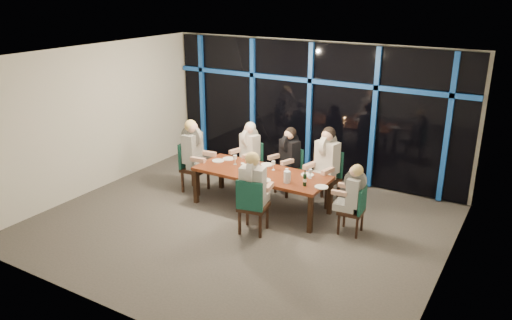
{
  "coord_description": "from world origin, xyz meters",
  "views": [
    {
      "loc": [
        4.43,
        -6.85,
        4.12
      ],
      "look_at": [
        0.0,
        0.6,
        1.05
      ],
      "focal_mm": 35.0,
      "sensor_mm": 36.0,
      "label": 1
    }
  ],
  "objects_px": {
    "chair_far_mid": "(291,168)",
    "diner_far_left": "(249,145)",
    "diner_end_right": "(353,189)",
    "diner_near_mid": "(253,180)",
    "chair_end_left": "(191,164)",
    "diner_far_right": "(326,155)",
    "chair_end_right": "(356,208)",
    "chair_near_mid": "(252,204)",
    "diner_far_mid": "(288,151)",
    "chair_far_right": "(328,174)",
    "dining_table": "(261,175)",
    "diner_end_left": "(194,146)",
    "chair_far_left": "(251,161)",
    "wine_bottle": "(305,180)",
    "water_pitcher": "(287,177)"
  },
  "relations": [
    {
      "from": "chair_far_right",
      "to": "diner_far_right",
      "type": "relative_size",
      "value": 1.03
    },
    {
      "from": "diner_far_right",
      "to": "diner_near_mid",
      "type": "xyz_separation_m",
      "value": [
        -0.58,
        -1.75,
        -0.04
      ]
    },
    {
      "from": "chair_end_right",
      "to": "chair_near_mid",
      "type": "relative_size",
      "value": 0.86
    },
    {
      "from": "wine_bottle",
      "to": "chair_far_left",
      "type": "bearing_deg",
      "value": 147.81
    },
    {
      "from": "diner_far_mid",
      "to": "diner_near_mid",
      "type": "xyz_separation_m",
      "value": [
        0.27,
        -1.82,
        0.05
      ]
    },
    {
      "from": "chair_far_mid",
      "to": "diner_far_left",
      "type": "xyz_separation_m",
      "value": [
        -0.93,
        -0.15,
        0.38
      ]
    },
    {
      "from": "chair_end_left",
      "to": "diner_far_left",
      "type": "distance_m",
      "value": 1.26
    },
    {
      "from": "chair_end_right",
      "to": "diner_end_right",
      "type": "relative_size",
      "value": 1.03
    },
    {
      "from": "chair_far_right",
      "to": "chair_end_left",
      "type": "relative_size",
      "value": 1.01
    },
    {
      "from": "chair_far_right",
      "to": "diner_far_left",
      "type": "distance_m",
      "value": 1.81
    },
    {
      "from": "diner_end_left",
      "to": "wine_bottle",
      "type": "bearing_deg",
      "value": -99.85
    },
    {
      "from": "chair_end_right",
      "to": "diner_near_mid",
      "type": "bearing_deg",
      "value": -65.6
    },
    {
      "from": "diner_far_mid",
      "to": "chair_near_mid",
      "type": "bearing_deg",
      "value": -60.4
    },
    {
      "from": "chair_end_right",
      "to": "diner_far_left",
      "type": "height_order",
      "value": "diner_far_left"
    },
    {
      "from": "dining_table",
      "to": "diner_near_mid",
      "type": "height_order",
      "value": "diner_near_mid"
    },
    {
      "from": "chair_far_right",
      "to": "diner_far_mid",
      "type": "xyz_separation_m",
      "value": [
        -0.87,
        -0.02,
        0.33
      ]
    },
    {
      "from": "chair_end_right",
      "to": "diner_far_left",
      "type": "bearing_deg",
      "value": -112.48
    },
    {
      "from": "dining_table",
      "to": "chair_near_mid",
      "type": "xyz_separation_m",
      "value": [
        0.39,
        -1.0,
        -0.11
      ]
    },
    {
      "from": "dining_table",
      "to": "chair_end_right",
      "type": "distance_m",
      "value": 1.94
    },
    {
      "from": "dining_table",
      "to": "water_pitcher",
      "type": "xyz_separation_m",
      "value": [
        0.67,
        -0.24,
        0.18
      ]
    },
    {
      "from": "diner_far_left",
      "to": "diner_far_right",
      "type": "xyz_separation_m",
      "value": [
        1.75,
        0.0,
        0.09
      ]
    },
    {
      "from": "chair_far_right",
      "to": "diner_end_left",
      "type": "distance_m",
      "value": 2.77
    },
    {
      "from": "chair_far_right",
      "to": "water_pitcher",
      "type": "height_order",
      "value": "chair_far_right"
    },
    {
      "from": "diner_end_right",
      "to": "diner_far_left",
      "type": "bearing_deg",
      "value": -113.06
    },
    {
      "from": "dining_table",
      "to": "chair_near_mid",
      "type": "bearing_deg",
      "value": -68.63
    },
    {
      "from": "dining_table",
      "to": "wine_bottle",
      "type": "distance_m",
      "value": 1.04
    },
    {
      "from": "chair_far_mid",
      "to": "chair_near_mid",
      "type": "distance_m",
      "value": 2.0
    },
    {
      "from": "dining_table",
      "to": "chair_far_right",
      "type": "bearing_deg",
      "value": 43.73
    },
    {
      "from": "chair_end_left",
      "to": "diner_end_right",
      "type": "relative_size",
      "value": 1.23
    },
    {
      "from": "diner_end_left",
      "to": "diner_far_right",
      "type": "bearing_deg",
      "value": -77.26
    },
    {
      "from": "dining_table",
      "to": "chair_end_right",
      "type": "relative_size",
      "value": 2.99
    },
    {
      "from": "diner_far_mid",
      "to": "chair_end_right",
      "type": "bearing_deg",
      "value": -7.45
    },
    {
      "from": "diner_end_right",
      "to": "diner_near_mid",
      "type": "relative_size",
      "value": 0.86
    },
    {
      "from": "chair_far_right",
      "to": "diner_end_right",
      "type": "xyz_separation_m",
      "value": [
        0.88,
        -1.01,
        0.24
      ]
    },
    {
      "from": "diner_end_right",
      "to": "diner_near_mid",
      "type": "height_order",
      "value": "diner_near_mid"
    },
    {
      "from": "chair_far_left",
      "to": "diner_far_right",
      "type": "bearing_deg",
      "value": 12.21
    },
    {
      "from": "diner_near_mid",
      "to": "diner_far_left",
      "type": "bearing_deg",
      "value": -66.96
    },
    {
      "from": "chair_far_right",
      "to": "water_pitcher",
      "type": "xyz_separation_m",
      "value": [
        -0.3,
        -1.17,
        0.27
      ]
    },
    {
      "from": "chair_end_right",
      "to": "diner_far_left",
      "type": "distance_m",
      "value": 2.91
    },
    {
      "from": "diner_far_mid",
      "to": "water_pitcher",
      "type": "height_order",
      "value": "diner_far_mid"
    },
    {
      "from": "chair_near_mid",
      "to": "wine_bottle",
      "type": "distance_m",
      "value": 1.05
    },
    {
      "from": "chair_near_mid",
      "to": "diner_end_right",
      "type": "distance_m",
      "value": 1.74
    },
    {
      "from": "chair_end_right",
      "to": "diner_near_mid",
      "type": "distance_m",
      "value": 1.83
    },
    {
      "from": "chair_end_right",
      "to": "diner_end_right",
      "type": "bearing_deg",
      "value": -90.0
    },
    {
      "from": "chair_far_left",
      "to": "diner_end_left",
      "type": "distance_m",
      "value": 1.3
    },
    {
      "from": "chair_end_left",
      "to": "diner_end_left",
      "type": "xyz_separation_m",
      "value": [
        0.09,
        0.01,
        0.41
      ]
    },
    {
      "from": "chair_end_left",
      "to": "diner_far_right",
      "type": "height_order",
      "value": "diner_far_right"
    },
    {
      "from": "diner_far_left",
      "to": "chair_end_left",
      "type": "bearing_deg",
      "value": -123.39
    },
    {
      "from": "chair_far_mid",
      "to": "water_pitcher",
      "type": "relative_size",
      "value": 4.4
    },
    {
      "from": "chair_far_mid",
      "to": "chair_end_left",
      "type": "relative_size",
      "value": 0.92
    }
  ]
}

